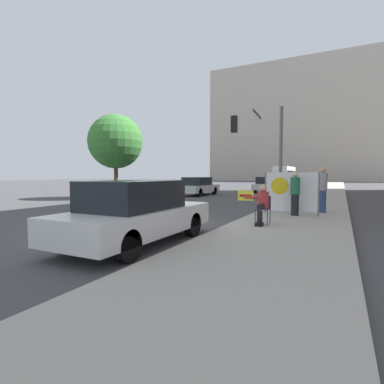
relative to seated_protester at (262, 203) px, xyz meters
The scene contains 15 objects.
ground_plane 3.66m from the seated_protester, 155.21° to the right, with size 160.00×160.00×0.00m, color #444447.
sidewalk_curb 13.54m from the seated_protester, 86.80° to the left, with size 3.41×90.00×0.15m, color #A8A399.
building_backdrop_far 76.23m from the seated_protester, 94.02° to the left, with size 52.00×12.00×30.29m.
seated_protester is the anchor object (origin of this frame).
jogger_on_sidewalk 2.58m from the seated_protester, 75.84° to the left, with size 0.34×0.34×1.62m.
pedestrian_behind 4.23m from the seated_protester, 69.40° to the left, with size 0.34×0.34×1.81m.
protest_banner 2.90m from the seated_protester, 81.67° to the left, with size 2.02×0.06×1.59m.
traffic_light_pole 6.76m from the seated_protester, 104.14° to the left, with size 2.58×2.35×4.84m.
parked_car_curbside 3.98m from the seated_protester, 123.40° to the right, with size 1.78×4.40×1.51m.
car_on_road_nearest 15.01m from the seated_protester, 122.97° to the left, with size 1.81×4.74×1.45m.
car_on_road_midblock 19.88m from the seated_protester, 101.98° to the left, with size 1.89×4.69×1.44m.
car_on_road_distant 28.10m from the seated_protester, 99.52° to the left, with size 1.72×4.14×1.39m.
car_on_road_far_lane 38.97m from the seated_protester, 97.44° to the left, with size 1.89×4.33×1.41m.
city_bus_on_road 49.07m from the seated_protester, 98.70° to the left, with size 2.49×10.45×3.13m.
street_tree_near_curb 14.29m from the seated_protester, 148.84° to the left, with size 3.74×3.74×5.81m.
Camera 1 is at (5.41, -7.55, 1.66)m, focal length 28.00 mm.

